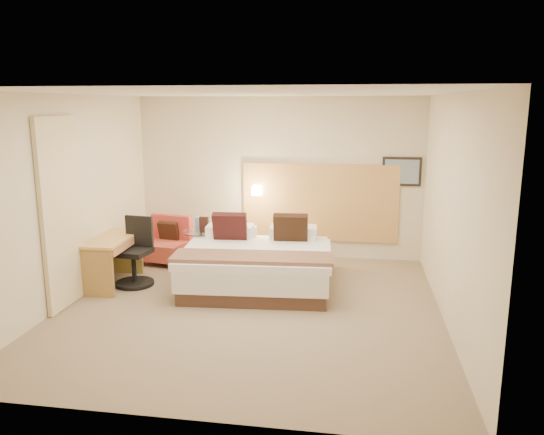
% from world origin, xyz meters
% --- Properties ---
extents(floor, '(4.80, 5.00, 0.02)m').
position_xyz_m(floor, '(0.00, 0.00, -0.01)').
color(floor, '#7F6D56').
rests_on(floor, ground).
extents(ceiling, '(4.80, 5.00, 0.02)m').
position_xyz_m(ceiling, '(0.00, 0.00, 2.71)').
color(ceiling, white).
rests_on(ceiling, floor).
extents(wall_back, '(4.80, 0.02, 2.70)m').
position_xyz_m(wall_back, '(0.00, 2.51, 1.35)').
color(wall_back, beige).
rests_on(wall_back, floor).
extents(wall_front, '(4.80, 0.02, 2.70)m').
position_xyz_m(wall_front, '(0.00, -2.51, 1.35)').
color(wall_front, beige).
rests_on(wall_front, floor).
extents(wall_left, '(0.02, 5.00, 2.70)m').
position_xyz_m(wall_left, '(-2.41, 0.00, 1.35)').
color(wall_left, beige).
rests_on(wall_left, floor).
extents(wall_right, '(0.02, 5.00, 2.70)m').
position_xyz_m(wall_right, '(2.41, 0.00, 1.35)').
color(wall_right, beige).
rests_on(wall_right, floor).
extents(headboard_panel, '(2.60, 0.04, 1.30)m').
position_xyz_m(headboard_panel, '(0.70, 2.47, 0.95)').
color(headboard_panel, '#BA8748').
rests_on(headboard_panel, wall_back).
extents(art_frame, '(0.62, 0.03, 0.47)m').
position_xyz_m(art_frame, '(2.02, 2.48, 1.50)').
color(art_frame, black).
rests_on(art_frame, wall_back).
extents(art_canvas, '(0.54, 0.01, 0.39)m').
position_xyz_m(art_canvas, '(2.02, 2.46, 1.50)').
color(art_canvas, slate).
rests_on(art_canvas, wall_back).
extents(lamp_arm, '(0.02, 0.12, 0.02)m').
position_xyz_m(lamp_arm, '(-0.35, 2.42, 1.15)').
color(lamp_arm, silver).
rests_on(lamp_arm, wall_back).
extents(lamp_shade, '(0.15, 0.15, 0.15)m').
position_xyz_m(lamp_shade, '(-0.35, 2.36, 1.15)').
color(lamp_shade, '#FFEDC6').
rests_on(lamp_shade, wall_back).
extents(curtain, '(0.06, 0.90, 2.42)m').
position_xyz_m(curtain, '(-2.36, -0.25, 1.22)').
color(curtain, beige).
rests_on(curtain, wall_left).
extents(bottle_a, '(0.07, 0.07, 0.22)m').
position_xyz_m(bottle_a, '(-1.15, 1.53, 0.73)').
color(bottle_a, '#8498CC').
rests_on(bottle_a, side_table).
extents(bottle_b, '(0.07, 0.07, 0.22)m').
position_xyz_m(bottle_b, '(-1.13, 1.59, 0.73)').
color(bottle_b, '#91BBE0').
rests_on(bottle_b, side_table).
extents(menu_folder, '(0.15, 0.06, 0.24)m').
position_xyz_m(menu_folder, '(-1.02, 1.47, 0.74)').
color(menu_folder, '#311A14').
rests_on(menu_folder, side_table).
extents(bed, '(2.19, 2.14, 1.01)m').
position_xyz_m(bed, '(-0.07, 0.94, 0.33)').
color(bed, '#432B21').
rests_on(bed, floor).
extents(lounge_chair, '(0.81, 0.74, 0.76)m').
position_xyz_m(lounge_chair, '(-1.77, 1.78, 0.30)').
color(lounge_chair, tan).
rests_on(lounge_chair, floor).
extents(side_table, '(0.59, 0.59, 0.62)m').
position_xyz_m(side_table, '(-1.09, 1.50, 0.34)').
color(side_table, white).
rests_on(side_table, floor).
extents(desk, '(0.55, 1.15, 0.71)m').
position_xyz_m(desk, '(-2.11, 0.60, 0.56)').
color(desk, tan).
rests_on(desk, floor).
extents(desk_chair, '(0.61, 0.61, 0.97)m').
position_xyz_m(desk_chair, '(-1.82, 0.66, 0.40)').
color(desk_chair, black).
rests_on(desk_chair, floor).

